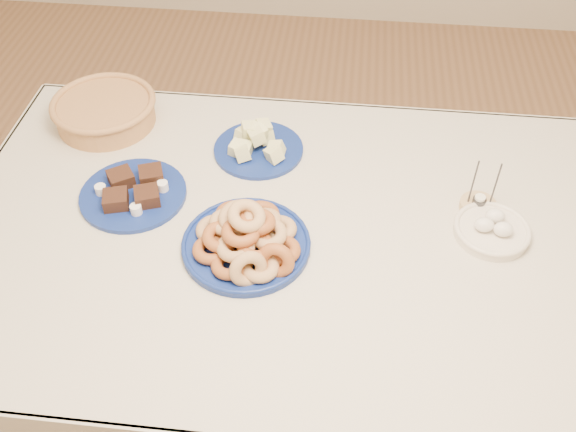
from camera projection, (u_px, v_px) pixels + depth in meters
The scene contains 8 objects.
ground at pixel (290, 386), 2.12m from camera, with size 5.00×5.00×0.00m, color #8B6141.
dining_table at pixel (290, 258), 1.66m from camera, with size 1.71×1.11×0.75m.
donut_platter at pixel (247, 239), 1.52m from camera, with size 0.40×0.40×0.14m.
melon_plate at pixel (257, 145), 1.79m from camera, with size 0.29×0.29×0.09m.
brownie_plate at pixel (133, 192), 1.66m from camera, with size 0.36×0.36×0.05m.
wicker_basket at pixel (105, 110), 1.87m from camera, with size 0.37×0.37×0.08m.
candle_holder at pixel (478, 205), 1.63m from camera, with size 0.10×0.10×0.16m.
egg_bowl at pixel (492, 229), 1.56m from camera, with size 0.19×0.19×0.06m.
Camera 1 is at (0.12, -1.09, 1.90)m, focal length 40.00 mm.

